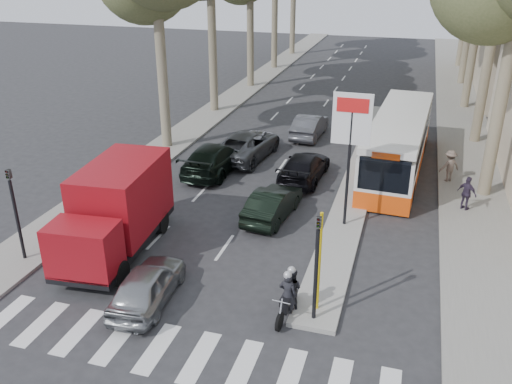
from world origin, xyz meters
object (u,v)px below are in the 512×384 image
silver_hatchback (147,285)px  motorcycle (289,293)px  dark_hatchback (273,204)px  city_bus (398,142)px  red_truck (117,209)px

silver_hatchback → motorcycle: motorcycle is taller
silver_hatchback → motorcycle: bearing=-175.4°
dark_hatchback → city_bus: city_bus is taller
city_bus → dark_hatchback: bearing=-120.2°
silver_hatchback → motorcycle: (4.49, 0.71, 0.10)m
silver_hatchback → red_truck: size_ratio=0.60×
dark_hatchback → red_truck: size_ratio=0.63×
red_truck → city_bus: 14.81m
silver_hatchback → city_bus: (6.96, 14.08, 0.90)m
city_bus → motorcycle: bearing=-97.2°
dark_hatchback → silver_hatchback: bearing=78.2°
city_bus → motorcycle: (-2.47, -13.37, -0.79)m
silver_hatchback → dark_hatchback: size_ratio=0.96×
dark_hatchback → motorcycle: motorcycle is taller
silver_hatchback → dark_hatchback: bearing=-112.3°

